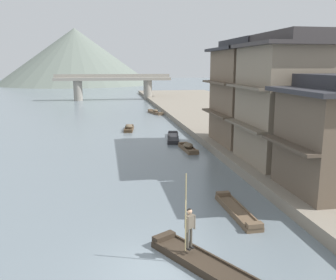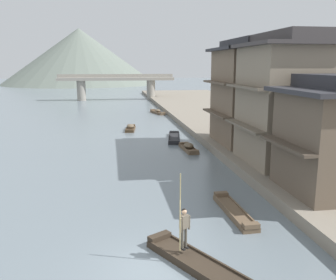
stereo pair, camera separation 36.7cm
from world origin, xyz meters
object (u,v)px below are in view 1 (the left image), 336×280
(boat_moored_nearest, at_px, (129,128))
(house_waterfront_tall, at_px, (244,93))
(house_waterfront_second, at_px, (284,100))
(boat_moored_far, at_px, (188,148))
(boat_moored_third, at_px, (237,211))
(boat_midriver_drifting, at_px, (173,138))
(boat_moored_second, at_px, (155,112))
(boat_foreground_poled, at_px, (207,266))
(boatman_person, at_px, (189,224))
(stone_bridge, at_px, (113,83))

(boat_moored_nearest, height_order, house_waterfront_tall, house_waterfront_tall)
(house_waterfront_second, bearing_deg, boat_moored_far, 125.24)
(boat_moored_third, distance_m, boat_moored_far, 13.91)
(boat_moored_far, bearing_deg, house_waterfront_second, -54.76)
(boat_moored_nearest, distance_m, house_waterfront_tall, 15.29)
(boat_midriver_drifting, bearing_deg, boat_moored_nearest, 124.54)
(house_waterfront_second, relative_size, house_waterfront_tall, 1.00)
(boat_moored_nearest, distance_m, house_waterfront_second, 20.74)
(boat_moored_nearest, height_order, boat_moored_second, boat_moored_nearest)
(boat_moored_far, bearing_deg, boat_foreground_poled, -100.78)
(boatman_person, relative_size, boat_moored_third, 0.69)
(boat_moored_nearest, bearing_deg, boat_moored_far, -67.63)
(boat_foreground_poled, distance_m, house_waterfront_second, 15.03)
(boat_foreground_poled, bearing_deg, boat_midriver_drifting, 82.44)
(boatman_person, xyz_separation_m, boat_moored_nearest, (-0.44, 28.50, -1.20))
(boat_foreground_poled, xyz_separation_m, house_waterfront_second, (8.51, 11.42, 4.81))
(boat_foreground_poled, bearing_deg, house_waterfront_second, 53.30)
(boat_midriver_drifting, bearing_deg, boat_moored_second, 87.45)
(boat_foreground_poled, relative_size, boat_moored_nearest, 1.38)
(boat_moored_nearest, bearing_deg, boat_midriver_drifting, -55.46)
(boatman_person, bearing_deg, house_waterfront_tall, 63.10)
(boat_moored_nearest, distance_m, boat_moored_far, 11.68)
(boat_moored_nearest, height_order, house_waterfront_second, house_waterfront_second)
(boat_moored_second, relative_size, stone_bridge, 0.18)
(boat_moored_far, height_order, boat_midriver_drifting, boat_moored_far)
(boat_moored_third, height_order, house_waterfront_tall, house_waterfront_tall)
(boatman_person, bearing_deg, house_waterfront_second, 49.78)
(boat_moored_far, bearing_deg, stone_bridge, 96.30)
(boat_moored_nearest, height_order, boat_midriver_drifting, boat_moored_nearest)
(boat_moored_second, xyz_separation_m, stone_bridge, (-5.75, 23.26, 3.30))
(boat_foreground_poled, relative_size, boat_moored_second, 1.13)
(house_waterfront_tall, distance_m, stone_bridge, 49.44)
(boat_moored_second, distance_m, boat_moored_far, 24.63)
(boat_foreground_poled, distance_m, boat_moored_second, 43.29)
(house_waterfront_tall, bearing_deg, house_waterfront_second, -87.61)
(boat_foreground_poled, relative_size, boat_midriver_drifting, 0.91)
(boat_moored_third, bearing_deg, stone_bridge, 94.27)
(boatman_person, bearing_deg, boat_moored_far, 77.26)
(boat_moored_second, distance_m, boat_midriver_drifting, 19.70)
(boatman_person, relative_size, boat_moored_nearest, 0.84)
(boatman_person, height_order, house_waterfront_tall, house_waterfront_tall)
(boat_foreground_poled, bearing_deg, boat_moored_nearest, 91.81)
(boatman_person, relative_size, stone_bridge, 0.13)
(boat_moored_third, bearing_deg, boat_midriver_drifting, 89.21)
(boat_moored_third, relative_size, house_waterfront_second, 0.51)
(house_waterfront_second, xyz_separation_m, stone_bridge, (-10.28, 54.95, -1.42))
(boat_foreground_poled, distance_m, boatman_person, 1.60)
(boat_midriver_drifting, bearing_deg, stone_bridge, 96.48)
(boat_moored_third, bearing_deg, boat_moored_far, 87.23)
(boat_moored_third, bearing_deg, boat_moored_second, 88.31)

